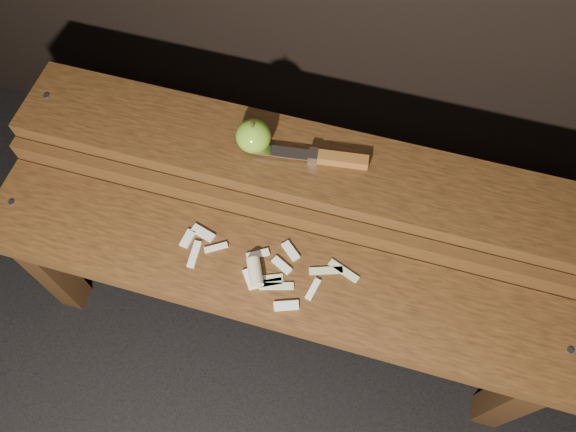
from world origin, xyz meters
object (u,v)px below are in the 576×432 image
(bench_front_tier, at_px, (272,289))
(apple, at_px, (253,136))
(bench_rear_tier, at_px, (302,181))
(knife, at_px, (327,158))

(bench_front_tier, height_order, apple, apple)
(bench_rear_tier, height_order, apple, apple)
(bench_rear_tier, distance_m, apple, 0.16)
(bench_front_tier, distance_m, bench_rear_tier, 0.23)
(knife, bearing_deg, bench_rear_tier, -169.05)
(bench_front_tier, distance_m, knife, 0.29)
(bench_rear_tier, xyz_separation_m, apple, (-0.10, 0.00, 0.12))
(bench_front_tier, relative_size, knife, 4.90)
(bench_rear_tier, bearing_deg, knife, 10.95)
(knife, bearing_deg, apple, -178.19)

